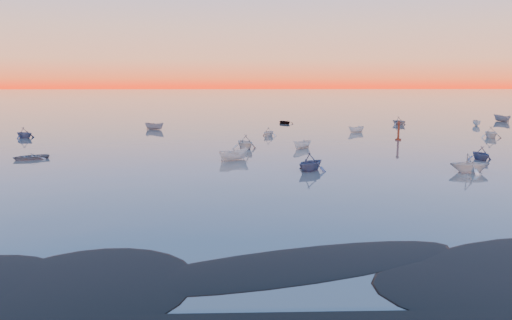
{
  "coord_description": "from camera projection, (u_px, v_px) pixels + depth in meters",
  "views": [
    {
      "loc": [
        2.48,
        -20.48,
        8.71
      ],
      "look_at": [
        3.99,
        28.0,
        0.78
      ],
      "focal_mm": 35.0,
      "sensor_mm": 36.0,
      "label": 1
    }
  ],
  "objects": [
    {
      "name": "ground",
      "position": [
        230.0,
        115.0,
        120.17
      ],
      "size": [
        600.0,
        600.0,
        0.0
      ],
      "primitive_type": "plane",
      "color": "#635B53",
      "rests_on": "ground"
    },
    {
      "name": "moored_fleet",
      "position": [
        224.0,
        138.0,
        73.81
      ],
      "size": [
        124.0,
        58.0,
        1.2
      ],
      "primitive_type": null,
      "color": "silver",
      "rests_on": "ground"
    },
    {
      "name": "channel_marker",
      "position": [
        398.0,
        132.0,
        71.44
      ],
      "size": [
        0.83,
        0.83,
        2.96
      ],
      "color": "#4B1C10",
      "rests_on": "ground"
    },
    {
      "name": "mud_lobes",
      "position": [
        181.0,
        292.0,
        20.54
      ],
      "size": [
        140.0,
        6.0,
        0.07
      ],
      "primitive_type": null,
      "color": "black",
      "rests_on": "ground"
    },
    {
      "name": "boat_near_center",
      "position": [
        234.0,
        160.0,
        53.91
      ],
      "size": [
        3.02,
        3.85,
        1.23
      ],
      "primitive_type": "imported",
      "rotation": [
        0.0,
        0.0,
        2.07
      ],
      "color": "silver",
      "rests_on": "ground"
    },
    {
      "name": "boat_near_right",
      "position": [
        480.0,
        160.0,
        54.08
      ],
      "size": [
        3.41,
        1.77,
        1.15
      ],
      "primitive_type": "imported",
      "rotation": [
        0.0,
        0.0,
        3.23
      ],
      "color": "#3D4D76",
      "rests_on": "ground"
    }
  ]
}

